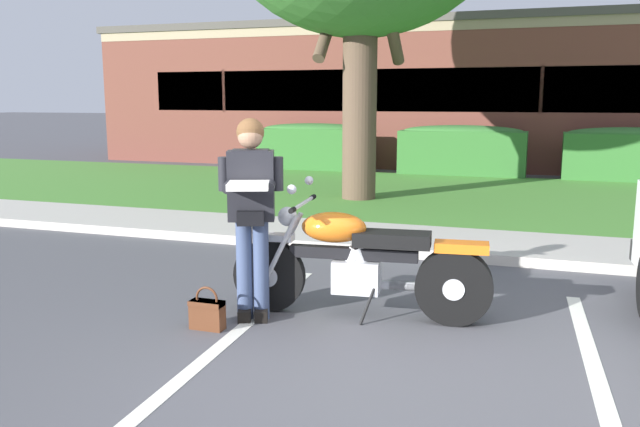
# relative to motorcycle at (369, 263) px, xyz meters

# --- Properties ---
(ground_plane) EXTENTS (140.00, 140.00, 0.00)m
(ground_plane) POSITION_rel_motorcycle_xyz_m (0.28, -1.22, -0.48)
(ground_plane) COLOR #4C4C51
(curb_strip) EXTENTS (60.00, 0.20, 0.12)m
(curb_strip) POSITION_rel_motorcycle_xyz_m (0.28, 2.29, -0.42)
(curb_strip) COLOR #B7B2A8
(curb_strip) RESTS_ON ground
(concrete_walk) EXTENTS (60.00, 1.50, 0.08)m
(concrete_walk) POSITION_rel_motorcycle_xyz_m (0.28, 3.14, -0.44)
(concrete_walk) COLOR #B7B2A8
(concrete_walk) RESTS_ON ground
(grass_lawn) EXTENTS (60.00, 6.62, 0.06)m
(grass_lawn) POSITION_rel_motorcycle_xyz_m (0.28, 7.20, -0.45)
(grass_lawn) COLOR #478433
(grass_lawn) RESTS_ON ground
(stall_stripe_0) EXTENTS (0.32, 4.40, 0.01)m
(stall_stripe_0) POSITION_rel_motorcycle_xyz_m (-0.90, -1.02, -0.48)
(stall_stripe_0) COLOR silver
(stall_stripe_0) RESTS_ON ground
(stall_stripe_1) EXTENTS (0.32, 4.40, 0.01)m
(stall_stripe_1) POSITION_rel_motorcycle_xyz_m (1.79, -1.02, -0.48)
(stall_stripe_1) COLOR silver
(stall_stripe_1) RESTS_ON ground
(motorcycle) EXTENTS (2.24, 0.82, 1.18)m
(motorcycle) POSITION_rel_motorcycle_xyz_m (0.00, 0.00, 0.00)
(motorcycle) COLOR black
(motorcycle) RESTS_ON ground
(rider_person) EXTENTS (0.56, 0.66, 1.70)m
(rider_person) POSITION_rel_motorcycle_xyz_m (-0.92, -0.37, 0.53)
(rider_person) COLOR black
(rider_person) RESTS_ON ground
(handbag) EXTENTS (0.28, 0.13, 0.36)m
(handbag) POSITION_rel_motorcycle_xyz_m (-1.17, -0.71, -0.34)
(handbag) COLOR #562D19
(handbag) RESTS_ON ground
(hedge_left) EXTENTS (2.99, 0.90, 1.24)m
(hedge_left) POSITION_rel_motorcycle_xyz_m (-4.26, 10.79, 0.17)
(hedge_left) COLOR #336B2D
(hedge_left) RESTS_ON ground
(hedge_center_left) EXTENTS (2.99, 0.90, 1.24)m
(hedge_center_left) POSITION_rel_motorcycle_xyz_m (-0.52, 10.79, 0.17)
(hedge_center_left) COLOR #336B2D
(hedge_center_left) RESTS_ON ground
(hedge_center_right) EXTENTS (2.92, 0.90, 1.24)m
(hedge_center_right) POSITION_rel_motorcycle_xyz_m (3.21, 10.79, 0.17)
(hedge_center_right) COLOR #336B2D
(hedge_center_right) RESTS_ON ground
(brick_building) EXTENTS (25.47, 9.29, 3.98)m
(brick_building) POSITION_rel_motorcycle_xyz_m (1.21, 16.32, 1.51)
(brick_building) COLOR brown
(brick_building) RESTS_ON ground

